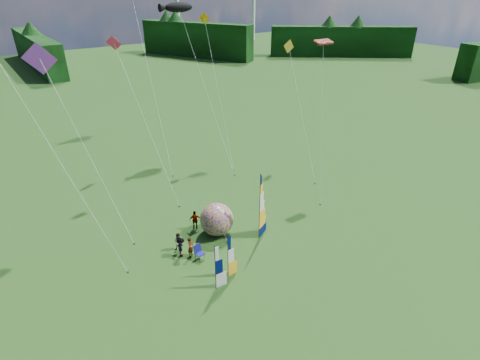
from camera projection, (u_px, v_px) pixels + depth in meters
ground at (283, 264)px, 27.03m from camera, size 220.00×220.00×0.00m
treeline_ring at (287, 218)px, 25.15m from camera, size 210.00×210.00×8.00m
feather_banner_main at (260, 208)px, 28.53m from camera, size 1.39×0.72×5.56m
side_banner_left at (228, 257)px, 25.11m from camera, size 0.95×0.13×3.40m
side_banner_far at (215, 268)px, 24.15m from camera, size 1.01×0.21×3.39m
bol_inflatable at (217, 219)px, 29.77m from camera, size 3.07×3.07×2.68m
spectator_a at (191, 247)px, 27.51m from camera, size 0.70×0.65×1.61m
spectator_b at (179, 242)px, 28.10m from camera, size 0.81×0.76×1.53m
spectator_c at (181, 247)px, 27.52m from camera, size 0.90×1.05×1.57m
spectator_d at (195, 220)px, 30.58m from camera, size 1.06×0.77×1.68m
camp_chair at (200, 253)px, 27.31m from camera, size 0.76×0.76×1.14m
kite_whale at (206, 81)px, 39.97m from camera, size 8.74×16.19×17.33m
kite_rainbow_delta at (86, 143)px, 27.52m from camera, size 8.54×12.28×15.19m
kite_parafoil at (323, 115)px, 33.47m from camera, size 8.99×9.96×15.11m
small_kite_red at (146, 119)px, 33.64m from camera, size 6.53×11.69×14.28m
small_kite_orange at (219, 91)px, 39.79m from camera, size 5.10×9.84×15.65m
small_kite_yellow at (302, 107)px, 38.61m from camera, size 6.56×11.49×13.21m
small_kite_pink at (54, 147)px, 23.43m from camera, size 9.79×11.18×17.82m
small_kite_green at (150, 73)px, 38.77m from camera, size 6.30×13.16×19.43m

